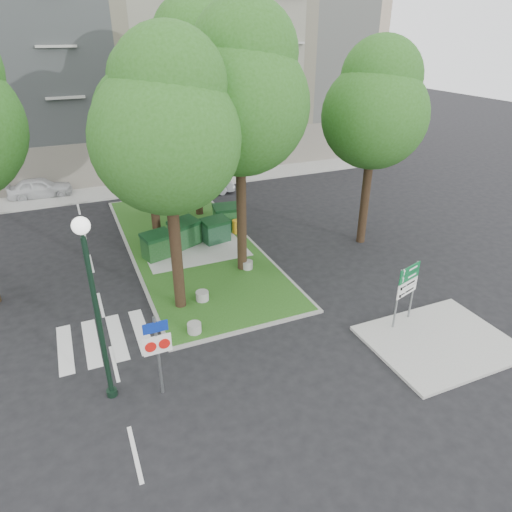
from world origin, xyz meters
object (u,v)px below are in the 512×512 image
bollard_right (247,265)px  car_white (40,188)px  dumpster_c (215,230)px  car_silver (202,184)px  tree_median_far (192,68)px  tree_median_near_left (167,124)px  bollard_left (194,328)px  dumpster_b (185,233)px  bollard_mid (202,296)px  directional_sign (407,285)px  tree_median_mid (145,106)px  tree_median_near_right (241,91)px  traffic_sign_pole (157,346)px  dumpster_a (157,245)px  tree_street_right (376,105)px  street_lamp (93,292)px  litter_bin (236,227)px

bollard_right → car_white: (-8.81, 14.99, 0.38)m
dumpster_c → car_silver: bearing=66.9°
tree_median_far → tree_median_near_left: bearing=-111.3°
tree_median_near_left → bollard_left: size_ratio=20.29×
dumpster_b → bollard_mid: (-0.79, -5.51, -0.48)m
dumpster_c → bollard_mid: (-2.39, -5.31, -0.43)m
directional_sign → tree_median_mid: bearing=104.6°
car_white → tree_median_near_right: bearing=-145.6°
bollard_left → car_white: car_white is taller
traffic_sign_pole → directional_sign: (9.25, 0.00, -0.08)m
dumpster_b → car_silver: 8.34m
traffic_sign_pole → car_white: (-3.32, 21.35, -1.14)m
bollard_mid → car_silver: 13.80m
dumpster_a → traffic_sign_pole: traffic_sign_pole is taller
car_white → bollard_right: bearing=-145.6°
tree_street_right → traffic_sign_pole: 15.15m
tree_median_far → car_white: size_ratio=2.97×
dumpster_a → bollard_mid: bearing=-96.4°
street_lamp → traffic_sign_pole: street_lamp is taller
tree_median_far → bollard_right: bearing=-90.7°
litter_bin → car_silver: 7.31m
tree_street_right → bollard_mid: 12.01m
tree_median_near_right → dumpster_b: size_ratio=6.37×
traffic_sign_pole → street_lamp: bearing=161.1°
tree_median_near_right → tree_median_mid: bearing=123.7°
tree_street_right → litter_bin: (-5.89, 3.35, -6.49)m
tree_median_far → street_lamp: (-7.04, -13.56, -4.57)m
tree_median_near_right → tree_median_far: (0.20, 7.50, 0.33)m
tree_street_right → dumpster_c: tree_street_right is taller
tree_street_right → street_lamp: size_ratio=1.69×
dumpster_c → bollard_right: bearing=-94.9°
dumpster_c → street_lamp: 11.82m
tree_median_far → traffic_sign_pole: size_ratio=4.20×
tree_street_right → car_white: bearing=137.7°
dumpster_c → car_white: size_ratio=0.39×
bollard_right → tree_median_far: bearing=89.3°
tree_street_right → directional_sign: 9.33m
dumpster_b → car_white: dumpster_b is taller
dumpster_c → litter_bin: dumpster_c is taller
car_silver → bollard_right: bearing=176.2°
tree_median_far → dumpster_c: 8.69m
dumpster_c → bollard_left: size_ratio=2.98×
tree_median_mid → bollard_left: tree_median_mid is taller
street_lamp → bollard_mid: bearing=43.9°
traffic_sign_pole → car_silver: traffic_sign_pole is taller
traffic_sign_pole → car_silver: size_ratio=0.66×
dumpster_b → tree_median_near_left: bearing=-130.9°
directional_sign → car_silver: (-2.47, 17.71, -1.03)m
tree_street_right → dumpster_b: 11.22m
dumpster_b → traffic_sign_pole: bearing=-133.5°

